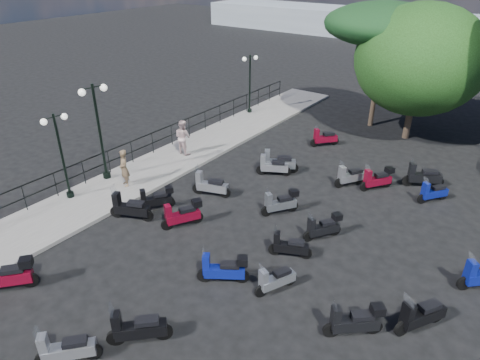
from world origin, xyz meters
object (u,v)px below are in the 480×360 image
Objects in this scene: scooter_1 at (6,276)px; broadleaf_tree at (420,60)px; woman at (124,168)px; scooter_3 at (130,208)px; scooter_5 at (324,138)px; scooter_28 at (433,193)px; scooter_4 at (210,186)px; scooter_20 at (275,280)px; scooter_21 at (323,227)px; scooter_25 at (354,321)px; lamp_post_1 at (99,126)px; scooter_15 at (350,177)px; scooter_7 at (137,329)px; scooter_8 at (224,269)px; scooter_11 at (278,163)px; scooter_22 at (423,177)px; scooter_2 at (156,199)px; scooter_9 at (182,215)px; scooter_10 at (273,167)px; scooter_26 at (420,316)px; scooter_6 at (66,350)px; lamp_post_0 at (61,151)px; scooter_16 at (377,179)px; pedestrian_far at (183,137)px; lamp_post_2 at (250,80)px; scooter_14 at (280,203)px; scooter_19 at (289,246)px; pine_2 at (385,24)px.

broadleaf_tree is at bearing -66.32° from scooter_1.
scooter_3 is at bearing -13.85° from woman.
scooter_5 is 1.02× the size of scooter_28.
scooter_20 is (5.35, -3.36, -0.05)m from scooter_4.
scooter_25 is at bearing 160.31° from scooter_21.
lamp_post_1 is at bearing 64.13° from scooter_28.
woman is at bearing 69.56° from scooter_15.
scooter_7 is 3.22m from scooter_8.
scooter_11 reaches higher than scooter_25.
scooter_22 is (5.55, -1.57, 0.05)m from scooter_5.
scooter_9 reaches higher than scooter_2.
scooter_10 is 0.94× the size of scooter_26.
woman is 9.19m from scooter_6.
scooter_21 is (1.80, 7.17, -0.02)m from scooter_7.
scooter_21 is 0.19× the size of broadleaf_tree.
lamp_post_0 is 13.26m from scooter_16.
pedestrian_far is at bearing 16.26° from scooter_8.
scooter_15 is at bearing -109.20° from scooter_11.
lamp_post_2 is 2.48× the size of scooter_10.
lamp_post_0 is 13.08m from scooter_5.
scooter_16 is at bearing -30.84° from scooter_26.
scooter_1 reaches higher than scooter_8.
scooter_5 is 0.94× the size of scooter_7.
scooter_7 is (6.90, -5.48, -0.50)m from woman.
scooter_5 is 0.86× the size of scooter_9.
scooter_8 is 1.07× the size of scooter_21.
scooter_14 is at bearing 115.10° from scooter_22.
scooter_4 is 1.14× the size of scooter_15.
scooter_7 is (3.46, -7.16, 0.01)m from scooter_4.
scooter_2 is at bearing 19.71° from scooter_9.
scooter_19 is (5.89, 0.49, -0.05)m from scooter_2.
lamp_post_2 is 2.79× the size of scooter_5.
scooter_2 is at bearing 69.79° from scooter_19.
scooter_1 is 1.00× the size of scooter_10.
pedestrian_far is 1.39× the size of scooter_28.
pedestrian_far is 13.09m from scooter_25.
lamp_post_1 is at bearing 90.41° from scooter_4.
scooter_14 is 0.20× the size of pine_2.
lamp_post_1 is 12.97m from scooter_25.
scooter_26 is (4.89, -6.65, 0.03)m from scooter_15.
pedestrian_far is at bearing 70.79° from scooter_10.
scooter_2 is 0.97× the size of scooter_7.
scooter_19 is (9.34, 2.11, -1.82)m from lamp_post_0.
scooter_4 is 9.02m from scooter_6.
scooter_25 reaches higher than scooter_5.
scooter_4 is at bearing 28.53° from lamp_post_1.
scooter_7 is 0.94× the size of scooter_10.
pine_2 reaches higher than scooter_21.
broadleaf_tree is (-0.66, 14.87, 3.90)m from scooter_20.
pedestrian_far is 1.37× the size of scooter_6.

